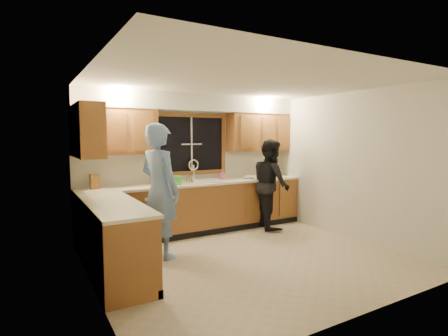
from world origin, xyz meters
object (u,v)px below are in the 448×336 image
object	(u,v)px
woman	(271,184)
stove	(125,253)
dish_crate	(172,180)
sink	(198,185)
soap_bottle	(222,175)
man	(160,191)
dishwasher	(154,215)
bowl	(249,177)
knife_block	(94,182)

from	to	relation	value
woman	stove	bearing A→B (deg)	131.95
dish_crate	woman	bearing A→B (deg)	-11.74
sink	soap_bottle	size ratio (longest dim) A/B	4.59
sink	man	distance (m)	1.39
woman	soap_bottle	xyz separation A→B (m)	(-0.76, 0.53, 0.16)
sink	dish_crate	size ratio (longest dim) A/B	2.85
dish_crate	soap_bottle	bearing A→B (deg)	7.43
dishwasher	dish_crate	bearing A→B (deg)	-3.94
stove	soap_bottle	size ratio (longest dim) A/B	4.80
man	bowl	bearing A→B (deg)	-89.44
knife_block	soap_bottle	xyz separation A→B (m)	(2.34, 0.04, -0.02)
knife_block	woman	bearing A→B (deg)	-15.52
stove	knife_block	size ratio (longest dim) A/B	3.83
dishwasher	knife_block	size ratio (longest dim) A/B	3.49
knife_block	soap_bottle	distance (m)	2.34
stove	dishwasher	bearing A→B (deg)	62.31
dishwasher	dish_crate	world-z (taller)	dish_crate
stove	soap_bottle	xyz separation A→B (m)	(2.36, 1.93, 0.56)
dishwasher	woman	distance (m)	2.26
stove	man	world-z (taller)	man
dishwasher	stove	bearing A→B (deg)	-117.69
woman	bowl	xyz separation A→B (m)	(-0.25, 0.37, 0.10)
sink	bowl	distance (m)	1.08
dishwasher	woman	bearing A→B (deg)	-10.61
man	knife_block	bearing A→B (deg)	15.91
stove	dish_crate	bearing A→B (deg)	54.58
woman	soap_bottle	world-z (taller)	woman
knife_block	stove	bearing A→B (deg)	-97.27
sink	dishwasher	size ratio (longest dim) A/B	1.05
stove	bowl	distance (m)	3.42
woman	bowl	distance (m)	0.46
dish_crate	soap_bottle	world-z (taller)	soap_bottle
sink	dishwasher	bearing A→B (deg)	-179.01
sink	woman	distance (m)	1.39
dishwasher	soap_bottle	bearing A→B (deg)	4.86
dishwasher	knife_block	distance (m)	1.12
soap_bottle	bowl	size ratio (longest dim) A/B	0.85
sink	dishwasher	world-z (taller)	sink
dishwasher	man	bearing A→B (deg)	-102.86
stove	soap_bottle	bearing A→B (deg)	39.25
dish_crate	knife_block	bearing A→B (deg)	175.44
sink	stove	distance (m)	2.60
knife_block	dish_crate	size ratio (longest dim) A/B	0.78
dish_crate	sink	bearing A→B (deg)	3.98
man	soap_bottle	xyz separation A→B (m)	(1.62, 1.01, 0.04)
man	dish_crate	xyz separation A→B (m)	(0.52, 0.86, 0.02)
dishwasher	stove	xyz separation A→B (m)	(-0.95, -1.81, 0.04)
sink	bowl	bearing A→B (deg)	-2.72
woman	soap_bottle	distance (m)	0.94
knife_block	dish_crate	bearing A→B (deg)	-11.20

